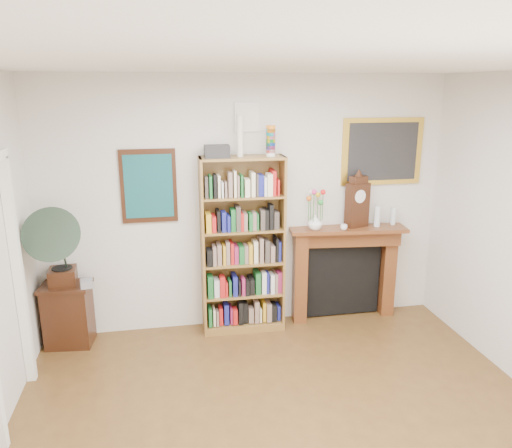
{
  "coord_description": "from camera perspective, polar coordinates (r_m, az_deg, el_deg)",
  "views": [
    {
      "loc": [
        -0.9,
        -2.79,
        2.67
      ],
      "look_at": [
        -0.07,
        1.6,
        1.43
      ],
      "focal_mm": 35.0,
      "sensor_mm": 36.0,
      "label": 1
    }
  ],
  "objects": [
    {
      "name": "bottle_left",
      "position": [
        5.83,
        13.7,
        0.88
      ],
      "size": [
        0.07,
        0.07,
        0.24
      ],
      "primitive_type": "cylinder",
      "color": "silver",
      "rests_on": "fireplace"
    },
    {
      "name": "bookshelf",
      "position": [
        5.41,
        -1.52,
        -1.38
      ],
      "size": [
        0.9,
        0.33,
        2.25
      ],
      "rotation": [
        0.0,
        0.0,
        -0.02
      ],
      "color": "brown",
      "rests_on": "floor"
    },
    {
      "name": "flower_vase",
      "position": [
        5.58,
        6.77,
        0.19
      ],
      "size": [
        0.2,
        0.2,
        0.17
      ],
      "primitive_type": "imported",
      "rotation": [
        0.0,
        0.0,
        0.27
      ],
      "color": "white",
      "rests_on": "fireplace"
    },
    {
      "name": "cd_stack",
      "position": [
        5.41,
        -18.78,
        -6.45
      ],
      "size": [
        0.14,
        0.14,
        0.08
      ],
      "primitive_type": "cube",
      "rotation": [
        0.0,
        0.0,
        0.15
      ],
      "color": "#A8A8B4",
      "rests_on": "side_cabinet"
    },
    {
      "name": "fireplace",
      "position": [
        5.93,
        10.05,
        -4.55
      ],
      "size": [
        1.35,
        0.45,
        1.12
      ],
      "rotation": [
        0.0,
        0.0,
        -0.1
      ],
      "color": "#542713",
      "rests_on": "floor"
    },
    {
      "name": "small_picture",
      "position": [
        5.35,
        -1.06,
        12.13
      ],
      "size": [
        0.26,
        0.04,
        0.3
      ],
      "color": "white",
      "rests_on": "back_wall"
    },
    {
      "name": "teal_poster",
      "position": [
        5.37,
        -12.16,
        4.25
      ],
      "size": [
        0.58,
        0.04,
        0.78
      ],
      "color": "black",
      "rests_on": "back_wall"
    },
    {
      "name": "gilt_painting",
      "position": [
        5.86,
        14.24,
        8.03
      ],
      "size": [
        0.95,
        0.04,
        0.75
      ],
      "color": "gold",
      "rests_on": "back_wall"
    },
    {
      "name": "room",
      "position": [
        3.2,
        6.65,
        -8.03
      ],
      "size": [
        4.51,
        5.01,
        2.81
      ],
      "color": "#4F3318",
      "rests_on": "ground"
    },
    {
      "name": "teacup",
      "position": [
        5.63,
        10.0,
        -0.37
      ],
      "size": [
        0.09,
        0.09,
        0.06
      ],
      "primitive_type": "imported",
      "rotation": [
        0.0,
        0.0,
        0.19
      ],
      "color": "white",
      "rests_on": "fireplace"
    },
    {
      "name": "gramophone",
      "position": [
        5.3,
        -21.91,
        -1.96
      ],
      "size": [
        0.58,
        0.7,
        0.88
      ],
      "rotation": [
        0.0,
        0.0,
        0.06
      ],
      "color": "black",
      "rests_on": "side_cabinet"
    },
    {
      "name": "bottle_right",
      "position": [
        5.96,
        15.42,
        0.9
      ],
      "size": [
        0.06,
        0.06,
        0.2
      ],
      "primitive_type": "cylinder",
      "color": "silver",
      "rests_on": "fireplace"
    },
    {
      "name": "side_cabinet",
      "position": [
        5.69,
        -20.64,
        -9.67
      ],
      "size": [
        0.53,
        0.41,
        0.68
      ],
      "primitive_type": "cube",
      "rotation": [
        0.0,
        0.0,
        -0.1
      ],
      "color": "black",
      "rests_on": "floor"
    },
    {
      "name": "mantel_clock",
      "position": [
        5.73,
        11.51,
        2.43
      ],
      "size": [
        0.28,
        0.21,
        0.58
      ],
      "rotation": [
        0.0,
        0.0,
        0.33
      ],
      "color": "black",
      "rests_on": "fireplace"
    }
  ]
}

